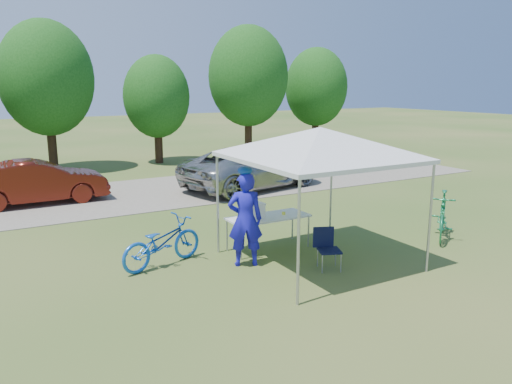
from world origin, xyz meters
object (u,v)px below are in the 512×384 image
(folding_chair, at_px, (327,245))
(cyclist, at_px, (245,220))
(cooler, at_px, (253,211))
(minivan, at_px, (252,167))
(sedan, at_px, (38,182))
(bike_blue, at_px, (162,242))
(folding_table, at_px, (268,218))
(bike_green, at_px, (443,215))

(folding_chair, distance_m, cyclist, 1.66)
(cooler, distance_m, minivan, 6.70)
(minivan, bearing_deg, cyclist, 136.91)
(cyclist, relative_size, sedan, 0.47)
(cooler, distance_m, bike_blue, 2.03)
(folding_table, bearing_deg, folding_chair, -76.12)
(cooler, relative_size, sedan, 0.12)
(cooler, height_order, cyclist, cyclist)
(cyclist, xyz_separation_m, bike_green, (4.87, -0.68, -0.40))
(folding_chair, xyz_separation_m, sedan, (-4.22, 8.57, 0.20))
(bike_blue, bearing_deg, folding_table, -110.71)
(cyclist, relative_size, bike_green, 1.04)
(folding_table, height_order, sedan, sedan)
(cyclist, height_order, minivan, cyclist)
(folding_chair, height_order, cooler, cooler)
(minivan, bearing_deg, bike_green, 175.78)
(bike_blue, height_order, bike_green, bike_green)
(folding_chair, xyz_separation_m, minivan, (2.49, 7.41, 0.26))
(minivan, distance_m, sedan, 6.81)
(bike_green, bearing_deg, minivan, 149.90)
(bike_blue, distance_m, sedan, 7.00)
(folding_table, height_order, bike_blue, bike_blue)
(cyclist, relative_size, bike_blue, 1.03)
(cyclist, bearing_deg, minivan, -98.96)
(bike_green, bearing_deg, folding_chair, -124.73)
(folding_table, height_order, minivan, minivan)
(bike_blue, distance_m, minivan, 7.74)
(folding_table, distance_m, folding_chair, 1.63)
(bike_green, relative_size, sedan, 0.45)
(bike_blue, distance_m, bike_green, 6.49)
(cooler, xyz_separation_m, sedan, (-3.46, 7.00, -0.23))
(folding_chair, distance_m, bike_blue, 3.24)
(folding_chair, bearing_deg, bike_green, 26.26)
(folding_chair, height_order, cyclist, cyclist)
(folding_chair, relative_size, minivan, 0.16)
(cooler, relative_size, bike_green, 0.26)
(folding_table, xyz_separation_m, bike_blue, (-2.36, 0.16, -0.21))
(cooler, bearing_deg, folding_chair, -63.96)
(folding_chair, xyz_separation_m, bike_green, (3.57, 0.24, 0.07))
(folding_table, relative_size, cooler, 3.90)
(folding_table, bearing_deg, bike_green, -18.43)
(folding_table, height_order, folding_chair, folding_chair)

